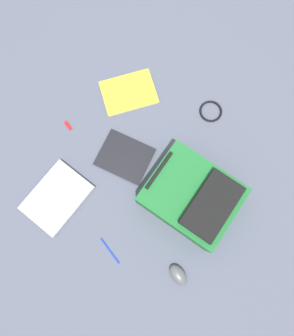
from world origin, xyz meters
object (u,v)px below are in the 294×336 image
at_px(book_red, 129,93).
at_px(pen_black, 110,251).
at_px(backpack, 192,197).
at_px(computer_mouse, 178,275).
at_px(usb_stick, 68,125).
at_px(cable_coil, 211,111).
at_px(book_blue, 125,157).
at_px(laptop, 57,198).

bearing_deg(book_red, pen_black, -148.78).
xyz_separation_m(backpack, computer_mouse, (-0.32, -0.16, -0.07)).
distance_m(book_red, usb_stick, 0.36).
height_order(book_red, pen_black, book_red).
bearing_deg(pen_black, cable_coil, 0.99).
distance_m(book_blue, pen_black, 0.46).
relative_size(laptop, cable_coil, 2.62).
bearing_deg(laptop, usb_stick, 32.32).
distance_m(backpack, laptop, 0.65).
height_order(laptop, usb_stick, laptop).
distance_m(backpack, book_blue, 0.39).
bearing_deg(computer_mouse, usb_stick, 90.07).
xyz_separation_m(laptop, usb_stick, (0.32, 0.20, -0.01)).
bearing_deg(computer_mouse, book_blue, 77.46).
distance_m(book_red, cable_coil, 0.44).
relative_size(laptop, book_red, 0.92).
height_order(book_blue, cable_coil, same).
distance_m(laptop, book_red, 0.65).
height_order(laptop, pen_black, laptop).
bearing_deg(pen_black, book_red, 31.22).
distance_m(cable_coil, usb_stick, 0.74).
bearing_deg(laptop, book_red, 5.16).
height_order(backpack, pen_black, backpack).
bearing_deg(laptop, pen_black, -96.79).
height_order(book_blue, usb_stick, book_blue).
xyz_separation_m(laptop, book_blue, (0.36, -0.14, -0.01)).
bearing_deg(computer_mouse, book_red, 67.75).
height_order(book_red, computer_mouse, computer_mouse).
xyz_separation_m(pen_black, usb_stick, (0.36, 0.56, -0.00)).
height_order(cable_coil, usb_stick, cable_coil).
height_order(book_blue, pen_black, book_blue).
xyz_separation_m(backpack, cable_coil, (0.44, 0.17, -0.08)).
relative_size(book_blue, computer_mouse, 2.93).
bearing_deg(pen_black, backpack, -20.54).
relative_size(backpack, usb_stick, 7.71).
xyz_separation_m(book_red, computer_mouse, (-0.58, -0.73, 0.01)).
relative_size(backpack, laptop, 1.31).
height_order(computer_mouse, cable_coil, computer_mouse).
bearing_deg(backpack, computer_mouse, -153.70).
xyz_separation_m(cable_coil, pen_black, (-0.86, -0.01, -0.00)).
height_order(backpack, usb_stick, backpack).
xyz_separation_m(computer_mouse, cable_coil, (0.76, 0.33, -0.01)).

